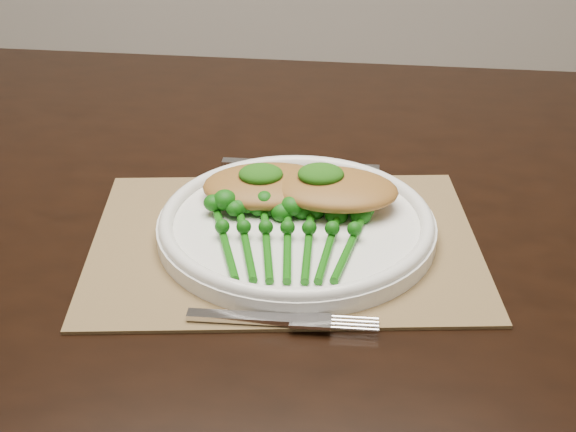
{
  "coord_description": "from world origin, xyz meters",
  "views": [
    {
      "loc": [
        0.16,
        -0.89,
        1.19
      ],
      "look_at": [
        0.16,
        -0.18,
        0.78
      ],
      "focal_mm": 50.0,
      "sensor_mm": 36.0,
      "label": 1
    }
  ],
  "objects_px": {
    "dinner_plate": "(296,224)",
    "broccolini_bundle": "(287,245)",
    "chicken_fillet_left": "(269,186)",
    "dining_table": "(265,423)",
    "placemat": "(285,243)"
  },
  "relations": [
    {
      "from": "placemat",
      "to": "dinner_plate",
      "type": "xyz_separation_m",
      "value": [
        0.01,
        0.01,
        0.01
      ]
    },
    {
      "from": "dining_table",
      "to": "placemat",
      "type": "bearing_deg",
      "value": -69.5
    },
    {
      "from": "dining_table",
      "to": "chicken_fillet_left",
      "type": "bearing_deg",
      "value": -71.53
    },
    {
      "from": "dining_table",
      "to": "dinner_plate",
      "type": "bearing_deg",
      "value": -62.12
    },
    {
      "from": "dining_table",
      "to": "broccolini_bundle",
      "type": "xyz_separation_m",
      "value": [
        0.03,
        -0.16,
        0.4
      ]
    },
    {
      "from": "dinner_plate",
      "to": "chicken_fillet_left",
      "type": "relative_size",
      "value": 2.01
    },
    {
      "from": "chicken_fillet_left",
      "to": "broccolini_bundle",
      "type": "bearing_deg",
      "value": -81.19
    },
    {
      "from": "broccolini_bundle",
      "to": "dining_table",
      "type": "bearing_deg",
      "value": 103.1
    },
    {
      "from": "broccolini_bundle",
      "to": "chicken_fillet_left",
      "type": "bearing_deg",
      "value": 102.91
    },
    {
      "from": "placemat",
      "to": "broccolini_bundle",
      "type": "bearing_deg",
      "value": -87.31
    },
    {
      "from": "dinner_plate",
      "to": "broccolini_bundle",
      "type": "bearing_deg",
      "value": -99.54
    },
    {
      "from": "dinner_plate",
      "to": "broccolini_bundle",
      "type": "relative_size",
      "value": 1.74
    },
    {
      "from": "dining_table",
      "to": "placemat",
      "type": "height_order",
      "value": "placemat"
    },
    {
      "from": "dining_table",
      "to": "chicken_fillet_left",
      "type": "height_order",
      "value": "chicken_fillet_left"
    },
    {
      "from": "dinner_plate",
      "to": "broccolini_bundle",
      "type": "height_order",
      "value": "broccolini_bundle"
    }
  ]
}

